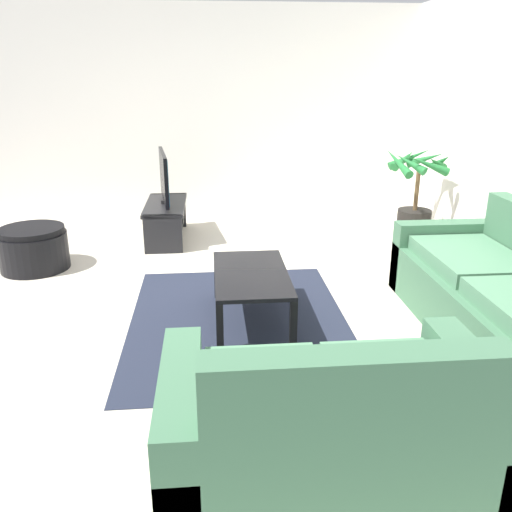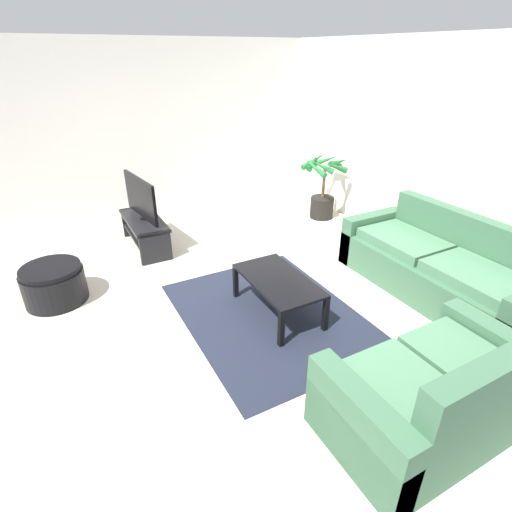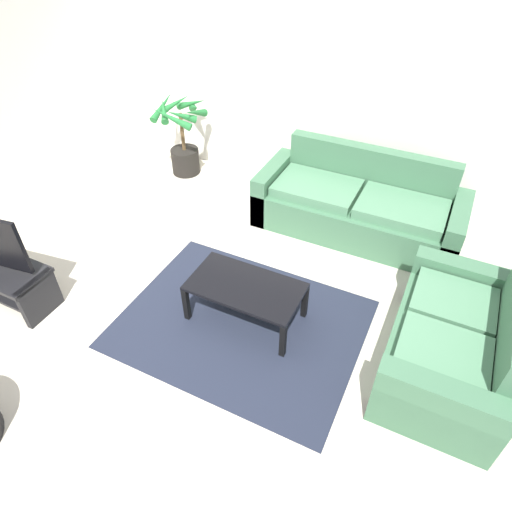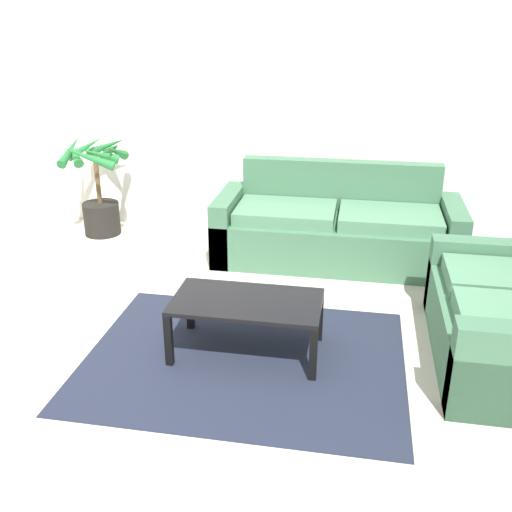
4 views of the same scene
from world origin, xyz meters
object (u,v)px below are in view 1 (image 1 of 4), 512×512
(couch_main, at_px, (511,305))
(potted_palm, at_px, (416,199))
(tv, at_px, (164,177))
(coffee_table, at_px, (251,279))
(ottoman, at_px, (34,249))
(tv_stand, at_px, (166,216))
(couch_loveseat, at_px, (331,432))

(couch_main, bearing_deg, potted_palm, 174.12)
(couch_main, relative_size, tv, 2.36)
(coffee_table, relative_size, ottoman, 1.55)
(couch_main, bearing_deg, ottoman, -116.12)
(tv_stand, bearing_deg, potted_palm, 85.18)
(potted_palm, height_order, ottoman, potted_palm)
(couch_main, xyz_separation_m, potted_palm, (-2.54, 0.26, 0.18))
(couch_loveseat, distance_m, tv_stand, 4.17)
(ottoman, bearing_deg, tv, 125.45)
(tv, distance_m, potted_palm, 2.90)
(tv_stand, bearing_deg, couch_loveseat, 14.45)
(couch_loveseat, relative_size, tv, 1.59)
(couch_loveseat, bearing_deg, tv, -165.60)
(ottoman, bearing_deg, couch_main, 63.88)
(tv_stand, height_order, ottoman, tv_stand)
(coffee_table, xyz_separation_m, ottoman, (-1.37, -2.06, -0.15))
(tv_stand, xyz_separation_m, potted_palm, (0.24, 2.89, 0.20))
(potted_palm, xyz_separation_m, ottoman, (0.64, -4.13, -0.27))
(tv_stand, distance_m, coffee_table, 2.40)
(couch_main, relative_size, couch_loveseat, 1.48)
(ottoman, bearing_deg, coffee_table, 56.28)
(potted_palm, bearing_deg, couch_loveseat, -25.92)
(couch_loveseat, distance_m, ottoman, 3.89)
(couch_loveseat, height_order, potted_palm, potted_palm)
(couch_main, bearing_deg, couch_loveseat, -51.56)
(couch_main, height_order, potted_palm, potted_palm)
(couch_loveseat, bearing_deg, ottoman, -144.08)
(couch_loveseat, bearing_deg, coffee_table, -172.71)
(coffee_table, distance_m, ottoman, 2.48)
(couch_loveseat, relative_size, tv_stand, 1.41)
(tv_stand, bearing_deg, coffee_table, 19.79)
(couch_loveseat, relative_size, potted_palm, 1.46)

